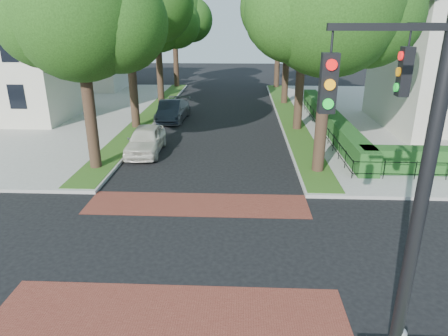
% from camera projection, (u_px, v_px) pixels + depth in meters
% --- Properties ---
extents(ground, '(120.00, 120.00, 0.00)m').
position_uv_depth(ground, '(187.00, 246.00, 13.26)').
color(ground, black).
rests_on(ground, ground).
extents(crosswalk_far, '(9.00, 2.20, 0.01)m').
position_uv_depth(crosswalk_far, '(197.00, 204.00, 16.25)').
color(crosswalk_far, maroon).
rests_on(crosswalk_far, ground).
extents(crosswalk_near, '(9.00, 2.20, 0.01)m').
position_uv_depth(crosswalk_near, '(171.00, 312.00, 10.26)').
color(crosswalk_near, maroon).
rests_on(crosswalk_near, ground).
extents(grass_strip_ne, '(1.60, 29.80, 0.02)m').
position_uv_depth(grass_strip_ne, '(289.00, 115.00, 30.86)').
color(grass_strip_ne, '#2C4F16').
rests_on(grass_strip_ne, sidewalk_ne).
extents(grass_strip_nw, '(1.60, 29.80, 0.02)m').
position_uv_depth(grass_strip_nw, '(151.00, 114.00, 31.32)').
color(grass_strip_nw, '#2C4F16').
rests_on(grass_strip_nw, sidewalk_nw).
extents(tree_right_near, '(7.75, 6.67, 10.66)m').
position_uv_depth(tree_right_near, '(333.00, 6.00, 17.15)').
color(tree_right_near, black).
rests_on(tree_right_near, sidewalk_ne).
extents(tree_right_mid, '(8.25, 7.09, 11.22)m').
position_uv_depth(tree_right_mid, '(306.00, 4.00, 24.53)').
color(tree_right_mid, black).
rests_on(tree_right_mid, sidewalk_ne).
extents(tree_right_far, '(7.25, 6.23, 9.74)m').
position_uv_depth(tree_right_far, '(289.00, 22.00, 33.31)').
color(tree_right_far, black).
rests_on(tree_right_far, sidewalk_ne).
extents(tree_right_back, '(7.50, 6.45, 10.20)m').
position_uv_depth(tree_right_back, '(280.00, 18.00, 41.62)').
color(tree_right_back, black).
rests_on(tree_right_back, sidewalk_ne).
extents(tree_left_near, '(7.50, 6.45, 10.20)m').
position_uv_depth(tree_left_near, '(83.00, 15.00, 17.73)').
color(tree_left_near, black).
rests_on(tree_left_near, sidewalk_nw).
extents(tree_left_far, '(7.00, 6.02, 9.86)m').
position_uv_depth(tree_left_far, '(159.00, 19.00, 33.69)').
color(tree_left_far, black).
rests_on(tree_left_far, sidewalk_nw).
extents(tree_left_back, '(7.75, 6.66, 10.44)m').
position_uv_depth(tree_left_back, '(175.00, 17.00, 42.04)').
color(tree_left_back, black).
rests_on(tree_left_back, sidewalk_nw).
extents(hedge_main_road, '(1.00, 18.00, 1.20)m').
position_uv_depth(hedge_main_road, '(330.00, 120.00, 26.72)').
color(hedge_main_road, '#194317').
rests_on(hedge_main_road, sidewalk_ne).
extents(fence_main_road, '(0.06, 18.00, 0.90)m').
position_uv_depth(fence_main_road, '(318.00, 122.00, 26.81)').
color(fence_main_road, black).
rests_on(fence_main_road, sidewalk_ne).
extents(house_left_near, '(10.00, 9.00, 10.14)m').
position_uv_depth(house_left_near, '(6.00, 50.00, 29.01)').
color(house_left_near, beige).
rests_on(house_left_near, sidewalk_nw).
extents(house_left_far, '(10.00, 9.00, 10.14)m').
position_uv_depth(house_left_far, '(80.00, 40.00, 42.13)').
color(house_left_far, beige).
rests_on(house_left_far, sidewalk_nw).
extents(traffic_signal, '(2.17, 2.00, 8.00)m').
position_uv_depth(traffic_signal, '(413.00, 157.00, 7.28)').
color(traffic_signal, black).
rests_on(traffic_signal, sidewalk_se).
extents(parked_car_front, '(1.92, 4.52, 1.52)m').
position_uv_depth(parked_car_front, '(146.00, 140.00, 22.33)').
color(parked_car_front, silver).
rests_on(parked_car_front, ground).
extents(parked_car_middle, '(1.85, 4.56, 1.47)m').
position_uv_depth(parked_car_middle, '(170.00, 111.00, 29.66)').
color(parked_car_middle, '#212731').
rests_on(parked_car_middle, ground).
extents(parked_car_rear, '(2.34, 5.00, 1.41)m').
position_uv_depth(parked_car_rear, '(173.00, 110.00, 29.87)').
color(parked_car_rear, slate).
rests_on(parked_car_rear, ground).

